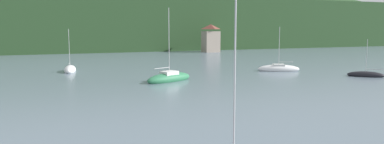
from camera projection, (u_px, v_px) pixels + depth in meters
wooded_hillside at (148, 28)px, 130.59m from camera, size 352.00×64.04×38.56m
shore_building_westcentral at (211, 39)px, 92.65m from camera, size 4.00×3.76×7.07m
sailboat_far_4 at (169, 78)px, 41.55m from camera, size 6.57×4.32×8.73m
sailboat_mid_5 at (366, 75)px, 45.59m from camera, size 4.12×4.00×4.97m
sailboat_far_6 at (70, 70)px, 50.70m from camera, size 2.18×5.01×6.27m
sailboat_far_7 at (279, 69)px, 51.52m from camera, size 6.13×4.07×6.60m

